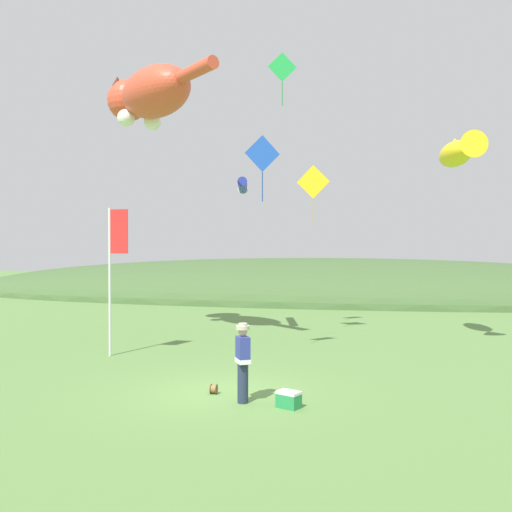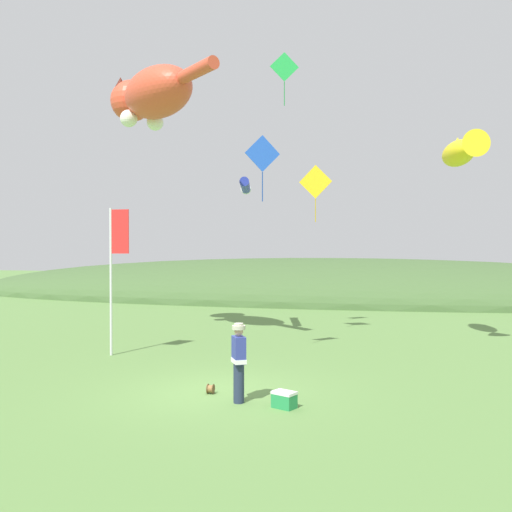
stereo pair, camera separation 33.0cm
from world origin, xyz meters
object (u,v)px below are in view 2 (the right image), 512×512
object	(u,v)px
kite_fish_windsock	(461,151)
kite_tube_streamer	(245,186)
kite_spool	(211,389)
festival_banner_pole	(115,259)
kite_diamond_blue	(262,154)
kite_diamond_gold	(316,182)
picnic_cooler	(284,400)
kite_giant_cat	(152,96)
festival_attendant	(239,360)
kite_diamond_green	(284,67)

from	to	relation	value
kite_fish_windsock	kite_tube_streamer	world-z (taller)	kite_fish_windsock
kite_spool	festival_banner_pole	size ratio (longest dim) A/B	0.05
festival_banner_pole	kite_diamond_blue	bearing A→B (deg)	3.85
festival_banner_pole	kite_tube_streamer	bearing A→B (deg)	60.40
kite_diamond_gold	picnic_cooler	bearing A→B (deg)	-87.08
kite_giant_cat	kite_tube_streamer	xyz separation A→B (m)	(3.15, 1.90, -3.24)
kite_fish_windsock	kite_diamond_gold	size ratio (longest dim) A/B	1.56
festival_attendant	festival_banner_pole	bearing A→B (deg)	139.47
festival_banner_pole	kite_diamond_gold	size ratio (longest dim) A/B	2.15
kite_giant_cat	kite_diamond_gold	distance (m)	6.98
kite_diamond_green	kite_diamond_gold	bearing A→B (deg)	34.85
kite_giant_cat	festival_banner_pole	bearing A→B (deg)	-87.10
kite_diamond_green	kite_diamond_blue	distance (m)	5.58
festival_banner_pole	kite_spool	bearing A→B (deg)	-41.41
kite_tube_streamer	picnic_cooler	bearing A→B (deg)	-71.52
kite_giant_cat	kite_diamond_gold	size ratio (longest dim) A/B	2.60
festival_banner_pole	kite_diamond_gold	xyz separation A→B (m)	(5.78, 5.10, 2.85)
kite_diamond_blue	kite_diamond_gold	world-z (taller)	kite_diamond_blue
kite_fish_windsock	kite_diamond_blue	world-z (taller)	kite_fish_windsock
picnic_cooler	kite_diamond_blue	size ratio (longest dim) A/B	0.29
kite_giant_cat	kite_fish_windsock	distance (m)	11.38
kite_tube_streamer	kite_diamond_blue	bearing A→B (deg)	-70.36
kite_giant_cat	kite_diamond_gold	xyz separation A→B (m)	(5.95, 1.75, -3.19)
kite_spool	kite_diamond_blue	bearing A→B (deg)	85.18
festival_attendant	kite_fish_windsock	xyz separation A→B (m)	(5.71, 8.58, 5.81)
picnic_cooler	kite_diamond_blue	xyz separation A→B (m)	(-1.55, 4.97, 6.11)
picnic_cooler	kite_diamond_green	distance (m)	13.52
kite_spool	kite_tube_streamer	distance (m)	10.87
kite_tube_streamer	kite_diamond_green	xyz separation A→B (m)	(1.73, -0.90, 4.26)
festival_attendant	kite_diamond_blue	xyz separation A→B (m)	(-0.49, 4.79, 5.34)
festival_banner_pole	kite_diamond_green	distance (m)	9.54
kite_giant_cat	kite_diamond_green	bearing A→B (deg)	11.59
kite_spool	kite_diamond_gold	world-z (taller)	kite_diamond_gold
kite_fish_windsock	kite_diamond_gold	bearing A→B (deg)	169.23
festival_attendant	kite_diamond_green	size ratio (longest dim) A/B	0.89
picnic_cooler	kite_giant_cat	distance (m)	13.62
festival_attendant	kite_diamond_gold	xyz separation A→B (m)	(0.56, 9.56, 4.98)
kite_diamond_green	kite_diamond_blue	bearing A→B (deg)	-89.58
kite_tube_streamer	kite_diamond_gold	world-z (taller)	kite_diamond_gold
festival_attendant	kite_giant_cat	size ratio (longest dim) A/B	0.31
kite_diamond_blue	kite_tube_streamer	bearing A→B (deg)	109.64
kite_diamond_blue	kite_diamond_gold	xyz separation A→B (m)	(1.05, 4.78, -0.35)
kite_giant_cat	kite_diamond_blue	distance (m)	6.42
kite_tube_streamer	kite_fish_windsock	bearing A→B (deg)	-8.04
festival_banner_pole	kite_diamond_blue	world-z (taller)	kite_diamond_blue
kite_fish_windsock	festival_attendant	bearing A→B (deg)	-123.65
kite_diamond_green	kite_diamond_gold	world-z (taller)	kite_diamond_green
kite_fish_windsock	picnic_cooler	bearing A→B (deg)	-117.99
kite_diamond_green	kite_spool	bearing A→B (deg)	-92.26
kite_diamond_blue	kite_diamond_gold	bearing A→B (deg)	77.60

